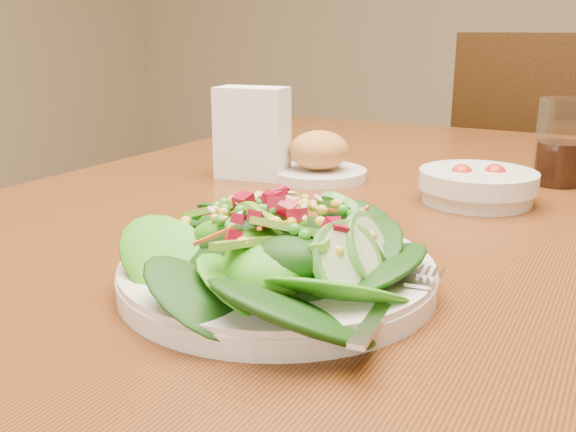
% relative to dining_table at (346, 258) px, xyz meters
% --- Properties ---
extents(dining_table, '(0.90, 1.40, 0.75)m').
position_rel_dining_table_xyz_m(dining_table, '(0.00, 0.00, 0.00)').
color(dining_table, brown).
rests_on(dining_table, ground_plane).
extents(chair_far, '(0.47, 0.47, 0.97)m').
position_rel_dining_table_xyz_m(chair_far, '(0.13, 1.02, -0.14)').
color(chair_far, '#331A08').
rests_on(chair_far, ground_plane).
extents(salad_plate, '(0.29, 0.28, 0.08)m').
position_rel_dining_table_xyz_m(salad_plate, '(0.09, -0.36, 0.13)').
color(salad_plate, silver).
rests_on(salad_plate, dining_table).
extents(bread_plate, '(0.15, 0.15, 0.08)m').
position_rel_dining_table_xyz_m(bread_plate, '(-0.07, 0.05, 0.13)').
color(bread_plate, silver).
rests_on(bread_plate, dining_table).
extents(tomato_bowl, '(0.15, 0.15, 0.05)m').
position_rel_dining_table_xyz_m(tomato_bowl, '(0.17, 0.03, 0.12)').
color(tomato_bowl, silver).
rests_on(tomato_bowl, dining_table).
extents(drinking_glass, '(0.07, 0.07, 0.13)m').
position_rel_dining_table_xyz_m(drinking_glass, '(0.26, 0.19, 0.16)').
color(drinking_glass, silver).
rests_on(drinking_glass, dining_table).
extents(napkin_holder, '(0.12, 0.08, 0.14)m').
position_rel_dining_table_xyz_m(napkin_holder, '(-0.17, 0.01, 0.17)').
color(napkin_holder, white).
rests_on(napkin_holder, dining_table).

